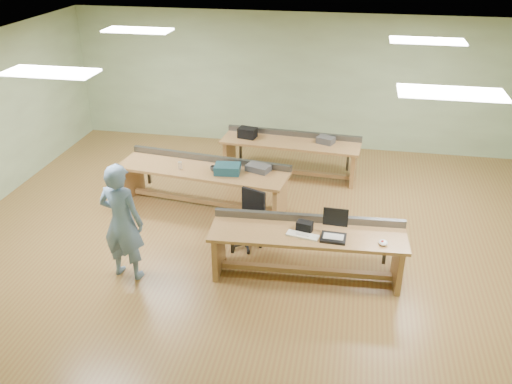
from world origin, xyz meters
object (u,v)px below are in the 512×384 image
person (122,222)px  parts_bin_teal (227,169)px  workbench_front (307,243)px  camera_bag (305,227)px  workbench_back (291,150)px  mug (213,168)px  task_chair (248,227)px  parts_bin_grey (258,168)px  workbench_mid (204,177)px  drinks_can (180,165)px  laptop_base (333,238)px

person → parts_bin_teal: person is taller
workbench_front → camera_bag: 0.28m
workbench_back → mug: size_ratio=24.39×
task_chair → parts_bin_grey: 1.35m
workbench_mid → drinks_can: (-0.39, -0.11, 0.25)m
drinks_can → parts_bin_teal: bearing=-0.5°
person → task_chair: (1.60, 1.14, -0.56)m
parts_bin_teal → mug: (-0.27, 0.04, -0.03)m
workbench_mid → task_chair: task_chair is taller
workbench_mid → parts_bin_grey: (0.99, 0.06, 0.24)m
workbench_mid → camera_bag: 2.76m
person → task_chair: bearing=-136.5°
workbench_mid → laptop_base: workbench_mid is taller
person → drinks_can: person is taller
laptop_base → camera_bag: bearing=164.6°
camera_bag → parts_bin_teal: 2.32m
camera_bag → mug: 2.53m
workbench_mid → workbench_back: 2.11m
person → workbench_front: bearing=-161.4°
laptop_base → parts_bin_teal: parts_bin_teal is taller
workbench_front → workbench_mid: 2.78m
person → workbench_back: bearing=-107.8°
camera_bag → parts_bin_grey: size_ratio=0.55×
workbench_front → drinks_can: size_ratio=21.39×
laptop_base → mug: mug is taller
workbench_front → task_chair: bearing=143.8°
workbench_front → parts_bin_teal: parts_bin_teal is taller
workbench_front → task_chair: task_chair is taller
workbench_back → parts_bin_teal: 1.96m
person → parts_bin_teal: (1.01, 2.22, -0.08)m
workbench_front → parts_bin_grey: (-1.08, 1.91, 0.25)m
workbench_mid → person: person is taller
workbench_mid → parts_bin_teal: 0.56m
workbench_front → parts_bin_grey: parts_bin_grey is taller
workbench_mid → workbench_back: (1.38, 1.60, -0.01)m
camera_bag → workbench_mid: bearing=149.6°
workbench_mid → task_chair: size_ratio=3.41×
camera_bag → drinks_can: bearing=156.3°
workbench_mid → workbench_back: same height
camera_bag → parts_bin_grey: (-1.03, 1.91, -0.02)m
parts_bin_teal → mug: parts_bin_teal is taller
task_chair → camera_bag: bearing=-12.4°
task_chair → workbench_mid: bearing=153.4°
workbench_front → mug: (-1.86, 1.76, 0.24)m
mug → parts_bin_teal: bearing=-7.8°
workbench_mid → laptop_base: bearing=-32.1°
workbench_back → workbench_front: bearing=-74.6°
workbench_back → camera_bag: 3.53m
person → camera_bag: size_ratio=8.06×
workbench_mid → drinks_can: size_ratio=23.95×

